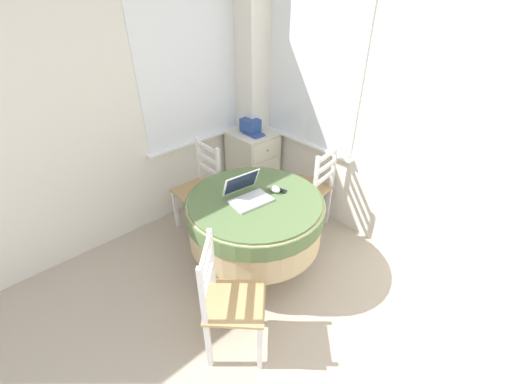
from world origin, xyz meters
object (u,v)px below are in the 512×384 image
(cell_phone, at_px, (280,190))
(book_on_cabinet, at_px, (254,134))
(dining_chair_camera_near, at_px, (229,302))
(round_dining_table, at_px, (255,216))
(dining_chair_near_back_window, at_px, (200,189))
(dining_chair_near_right_window, at_px, (311,190))
(storage_box, at_px, (250,126))
(laptop, at_px, (247,194))
(computer_mouse, at_px, (275,189))
(corner_cabinet, at_px, (253,163))

(cell_phone, relative_size, book_on_cabinet, 0.56)
(dining_chair_camera_near, xyz_separation_m, book_on_cabinet, (1.45, 1.36, 0.34))
(round_dining_table, relative_size, dining_chair_near_back_window, 1.24)
(dining_chair_near_right_window, xyz_separation_m, dining_chair_camera_near, (-1.48, -0.53, 0.00))
(storage_box, bearing_deg, dining_chair_near_back_window, -169.16)
(laptop, height_order, computer_mouse, laptop)
(laptop, height_order, dining_chair_camera_near, laptop)
(round_dining_table, distance_m, dining_chair_near_back_window, 0.82)
(computer_mouse, relative_size, dining_chair_camera_near, 0.11)
(computer_mouse, relative_size, storage_box, 0.55)
(corner_cabinet, xyz_separation_m, storage_box, (-0.03, 0.01, 0.46))
(laptop, relative_size, dining_chair_camera_near, 0.38)
(dining_chair_near_back_window, xyz_separation_m, dining_chair_near_right_window, (0.82, -0.76, 0.00))
(dining_chair_near_back_window, xyz_separation_m, corner_cabinet, (0.85, 0.15, -0.06))
(cell_phone, xyz_separation_m, dining_chair_camera_near, (-0.90, -0.43, -0.29))
(computer_mouse, xyz_separation_m, dining_chair_camera_near, (-0.86, -0.44, -0.31))
(round_dining_table, height_order, dining_chair_camera_near, dining_chair_camera_near)
(laptop, xyz_separation_m, cell_phone, (0.28, -0.09, -0.04))
(laptop, xyz_separation_m, corner_cabinet, (0.88, 0.92, -0.39))
(storage_box, bearing_deg, cell_phone, -119.70)
(dining_chair_near_right_window, xyz_separation_m, book_on_cabinet, (-0.02, 0.83, 0.34))
(laptop, distance_m, dining_chair_near_right_window, 0.91)
(cell_phone, bearing_deg, storage_box, 60.30)
(cell_phone, height_order, dining_chair_near_back_window, dining_chair_near_back_window)
(laptop, xyz_separation_m, dining_chair_near_right_window, (0.85, 0.01, -0.33))
(cell_phone, height_order, storage_box, storage_box)
(round_dining_table, bearing_deg, corner_cabinet, 48.64)
(cell_phone, bearing_deg, dining_chair_camera_near, -154.62)
(computer_mouse, height_order, corner_cabinet, computer_mouse)
(dining_chair_near_right_window, bearing_deg, corner_cabinet, 88.05)
(dining_chair_near_right_window, bearing_deg, laptop, -179.27)
(cell_phone, xyz_separation_m, dining_chair_near_back_window, (-0.24, 0.85, -0.29))
(book_on_cabinet, bearing_deg, dining_chair_near_right_window, -88.60)
(round_dining_table, height_order, laptop, laptop)
(dining_chair_near_right_window, height_order, storage_box, storage_box)
(computer_mouse, height_order, dining_chair_near_right_window, dining_chair_near_right_window)
(dining_chair_near_back_window, relative_size, dining_chair_near_right_window, 1.00)
(laptop, relative_size, dining_chair_near_back_window, 0.38)
(laptop, distance_m, corner_cabinet, 1.33)
(storage_box, height_order, book_on_cabinet, storage_box)
(round_dining_table, distance_m, storage_box, 1.30)
(cell_phone, relative_size, dining_chair_near_right_window, 0.14)
(dining_chair_camera_near, bearing_deg, dining_chair_near_right_window, 19.61)
(dining_chair_near_back_window, xyz_separation_m, book_on_cabinet, (0.80, 0.08, 0.34))
(dining_chair_camera_near, relative_size, corner_cabinet, 1.18)
(laptop, distance_m, computer_mouse, 0.25)
(laptop, xyz_separation_m, book_on_cabinet, (0.83, 0.84, 0.02))
(cell_phone, bearing_deg, book_on_cabinet, 59.36)
(dining_chair_camera_near, bearing_deg, corner_cabinet, 43.52)
(laptop, relative_size, storage_box, 1.88)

